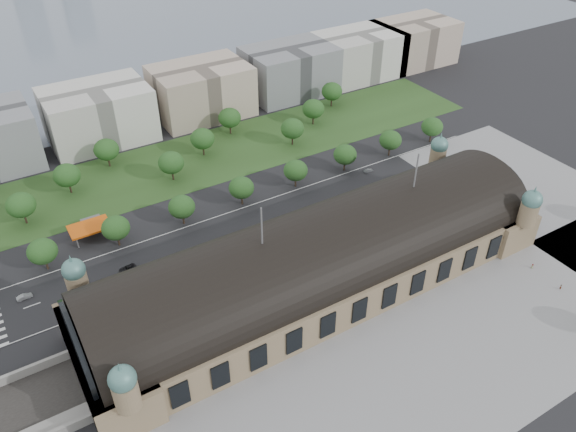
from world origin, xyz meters
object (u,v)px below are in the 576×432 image
traffic_car_2 (127,268)px  traffic_car_5 (368,171)px  parked_car_0 (82,326)px  traffic_car_4 (305,223)px  petrol_station (91,225)px  bus_mid (328,217)px  bus_west (211,261)px  pedestrian_1 (561,287)px  parked_car_6 (188,285)px  parked_car_2 (135,305)px  parked_car_1 (106,307)px  pedestrian_0 (532,266)px  traffic_car_6 (442,164)px  parked_car_4 (143,293)px  bus_east (315,222)px  traffic_car_1 (24,297)px  parked_car_3 (174,291)px  parked_car_5 (179,280)px

traffic_car_2 → traffic_car_5: size_ratio=1.39×
parked_car_0 → traffic_car_4: bearing=60.6°
petrol_station → bus_mid: size_ratio=1.20×
bus_west → pedestrian_1: size_ratio=5.87×
parked_car_0 → parked_car_6: parked_car_6 is taller
traffic_car_4 → parked_car_2: size_ratio=0.68×
parked_car_0 → parked_car_1: parked_car_1 is taller
traffic_car_5 → pedestrian_0: size_ratio=2.21×
traffic_car_6 → parked_car_4: (-134.95, -9.23, -0.13)m
bus_east → parked_car_0: bearing=99.2°
traffic_car_5 → bus_east: size_ratio=0.36×
parked_car_4 → parked_car_6: size_ratio=0.72×
traffic_car_4 → bus_west: bearing=-80.4°
parked_car_6 → bus_mid: (57.83, 6.00, 0.82)m
parked_car_1 → pedestrian_0: pedestrian_0 is taller
traffic_car_1 → parked_car_3: size_ratio=1.08×
parked_car_3 → bus_east: size_ratio=0.38×
parked_car_2 → bus_east: size_ratio=0.50×
traffic_car_2 → bus_mid: bus_mid is taller
parked_car_4 → parked_car_5: parked_car_5 is taller
traffic_car_4 → parked_car_0: 83.18m
traffic_car_1 → traffic_car_4: traffic_car_1 is taller
traffic_car_2 → parked_car_6: (13.96, -17.72, 0.02)m
traffic_car_4 → traffic_car_5: size_ratio=0.95×
traffic_car_1 → bus_west: 58.27m
petrol_station → bus_east: bearing=-28.7°
parked_car_2 → parked_car_6: size_ratio=1.02×
parked_car_5 → traffic_car_5: bearing=80.3°
traffic_car_5 → pedestrian_1: 87.78m
parked_car_3 → parked_car_0: bearing=-121.4°
traffic_car_6 → bus_west: bearing=-81.5°
traffic_car_5 → pedestrian_1: pedestrian_1 is taller
bus_west → bus_mid: bearing=-95.7°
parked_car_2 → bus_mid: 75.51m
parked_car_0 → parked_car_5: bearing=62.1°
bus_west → bus_east: bearing=-95.7°
pedestrian_0 → parked_car_5: bearing=168.9°
traffic_car_1 → parked_car_6: parked_car_6 is taller
parked_car_1 → parked_car_6: parked_car_1 is taller
traffic_car_4 → pedestrian_0: (50.93, -58.79, 0.26)m
bus_east → pedestrian_0: bus_east is taller
parked_car_3 → parked_car_4: size_ratio=1.08×
traffic_car_6 → pedestrian_1: bearing=-11.4°
parked_car_1 → bus_mid: bearing=70.0°
parked_car_3 → parked_car_5: bearing=109.4°
petrol_station → bus_mid: bearing=-26.8°
traffic_car_2 → traffic_car_6: (135.34, -4.49, 0.01)m
traffic_car_6 → bus_west: size_ratio=0.49×
petrol_station → parked_car_0: (-15.37, -44.28, -2.22)m
traffic_car_2 → parked_car_1: bearing=-44.6°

